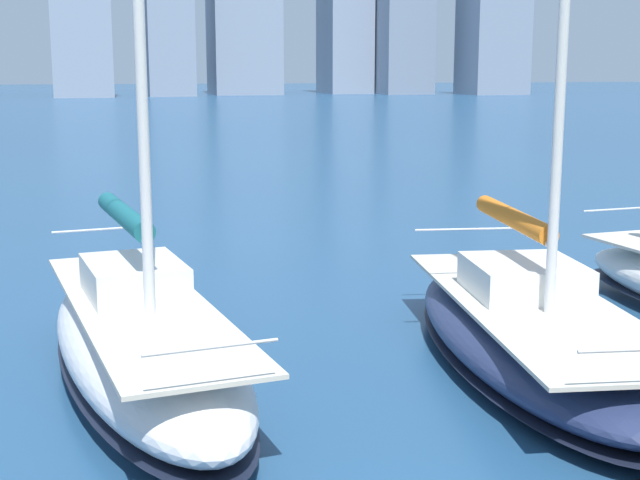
{
  "coord_description": "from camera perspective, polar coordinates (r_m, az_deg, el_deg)",
  "views": [
    {
      "loc": [
        3.17,
        5.93,
        4.76
      ],
      "look_at": [
        -0.5,
        -6.91,
        2.2
      ],
      "focal_mm": 50.0,
      "sensor_mm": 36.0,
      "label": 1
    }
  ],
  "objects": [
    {
      "name": "sailboat_orange",
      "position": [
        14.92,
        13.42,
        -5.57
      ],
      "size": [
        4.35,
        9.14,
        9.35
      ],
      "color": "navy",
      "rests_on": "ground"
    },
    {
      "name": "sailboat_teal",
      "position": [
        13.84,
        -11.31,
        -6.24
      ],
      "size": [
        3.3,
        8.87,
        10.97
      ],
      "color": "white",
      "rests_on": "ground"
    }
  ]
}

